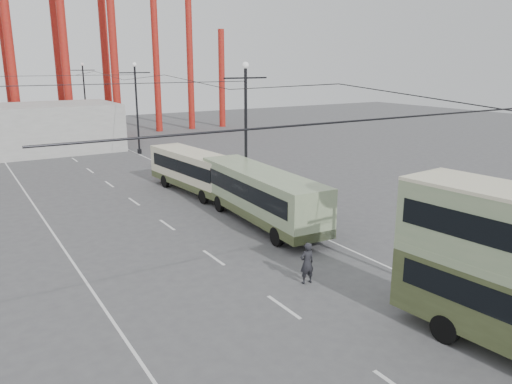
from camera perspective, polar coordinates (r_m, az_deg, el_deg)
ground at (r=17.93m, az=13.62°, el=-16.91°), size 160.00×160.00×0.00m
road_markings at (r=33.22m, az=-12.28°, el=-1.94°), size 12.52×120.00×0.01m
lamp_post_mid at (r=33.40m, az=-1.17°, el=6.68°), size 3.20×0.44×9.32m
lamp_post_far at (r=53.41m, az=-13.45°, el=9.23°), size 3.20×0.44×9.32m
lamp_post_distant at (r=74.55m, az=-18.96°, el=10.24°), size 3.20×0.44×9.32m
fairground_shed at (r=58.11m, az=-26.54°, el=6.34°), size 22.00×10.00×5.00m
single_decker_green at (r=29.26m, az=0.54°, el=-0.23°), size 3.17×11.30×3.16m
single_decker_cream at (r=36.68m, az=-7.04°, el=2.52°), size 3.20×9.73×2.97m
pedestrian at (r=21.68m, az=5.84°, el=-8.08°), size 0.71×0.50×1.85m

